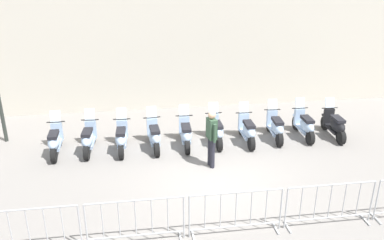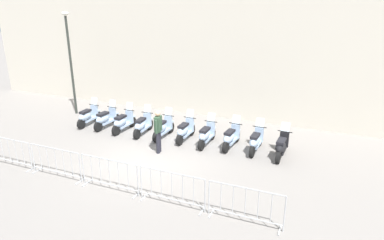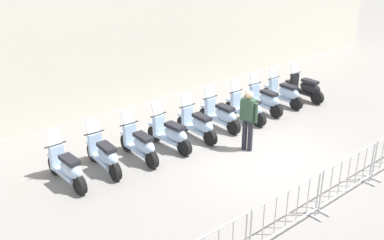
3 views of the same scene
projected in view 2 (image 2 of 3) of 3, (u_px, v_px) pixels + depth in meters
name	position (u px, v px, depth m)	size (l,w,h in m)	color
ground_plane	(148.00, 160.00, 12.89)	(120.00, 120.00, 0.00)	gray
building_facade	(213.00, 15.00, 17.35)	(28.00, 2.40, 10.07)	beige
motorcycle_0	(88.00, 116.00, 16.37)	(0.59, 1.72, 1.24)	black
motorcycle_1	(106.00, 119.00, 16.02)	(0.56, 1.72, 1.24)	black
motorcycle_2	(123.00, 122.00, 15.57)	(0.56, 1.72, 1.24)	black
motorcycle_3	(143.00, 125.00, 15.19)	(0.63, 1.72, 1.24)	black
motorcycle_4	(163.00, 128.00, 14.83)	(0.56, 1.72, 1.24)	black
motorcycle_5	(185.00, 131.00, 14.54)	(0.56, 1.73, 1.24)	black
motorcycle_6	(206.00, 135.00, 14.06)	(0.56, 1.73, 1.24)	black
motorcycle_7	(231.00, 137.00, 13.81)	(0.56, 1.72, 1.24)	black
motorcycle_8	(256.00, 141.00, 13.43)	(0.56, 1.73, 1.24)	black
motorcycle_9	(281.00, 146.00, 12.94)	(0.56, 1.73, 1.24)	black
barrier_segment_0	(9.00, 152.00, 12.28)	(2.08, 0.60, 1.07)	#B2B5B7
barrier_segment_1	(56.00, 163.00, 11.47)	(2.08, 0.60, 1.07)	#B2B5B7
barrier_segment_2	(110.00, 175.00, 10.67)	(2.08, 0.60, 1.07)	#B2B5B7
barrier_segment_3	(172.00, 189.00, 9.86)	(2.08, 0.60, 1.07)	#B2B5B7
barrier_segment_4	(245.00, 205.00, 9.06)	(2.08, 0.60, 1.07)	#B2B5B7
street_lamp	(70.00, 53.00, 17.23)	(0.36, 0.36, 5.21)	#2D332D
officer_near_row_end	(158.00, 129.00, 13.22)	(0.31, 0.53, 1.73)	#23232D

